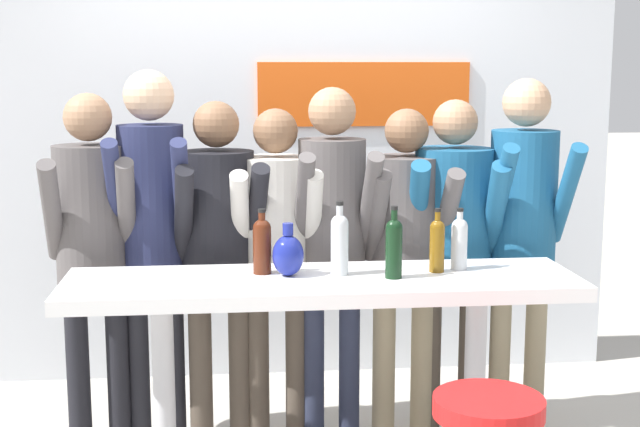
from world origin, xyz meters
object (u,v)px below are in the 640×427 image
wine_bottle_4 (394,245)px  person_far_right (453,232)px  wine_bottle_0 (437,243)px  decorative_vase (288,255)px  person_center (276,239)px  person_right (405,237)px  person_left (152,212)px  person_rightmost (523,215)px  person_center_right (332,223)px  person_center_left (218,235)px  wine_bottle_1 (262,243)px  tasting_table (322,315)px  person_far_left (92,232)px  wine_bottle_3 (340,241)px  wine_bottle_2 (459,241)px

wine_bottle_4 → person_far_right: bearing=56.9°
wine_bottle_0 → decorative_vase: (-0.62, -0.01, -0.03)m
person_center → person_right: bearing=2.3°
decorative_vase → wine_bottle_0: bearing=1.0°
person_left → person_rightmost: 1.75m
person_center_right → wine_bottle_0: (0.39, -0.49, -0.00)m
person_center_left → wine_bottle_1: size_ratio=6.02×
person_right → wine_bottle_0: bearing=-87.4°
person_far_right → decorative_vase: bearing=-138.6°
tasting_table → wine_bottle_1: size_ratio=7.74×
person_far_left → person_center_left: bearing=-5.0°
person_center_right → person_right: bearing=3.6°
person_center → decorative_vase: (0.02, -0.53, 0.04)m
wine_bottle_0 → wine_bottle_1: size_ratio=0.99×
person_left → person_far_right: (1.42, -0.01, -0.12)m
wine_bottle_0 → wine_bottle_3: (-0.41, -0.01, 0.02)m
person_left → person_center: 0.59m
decorative_vase → wine_bottle_3: bearing=-0.0°
person_center → wine_bottle_2: (0.75, -0.48, 0.07)m
wine_bottle_1 → wine_bottle_4: 0.55m
tasting_table → person_left: bearing=141.5°
person_rightmost → wine_bottle_0: size_ratio=6.45×
decorative_vase → person_right: bearing=41.7°
person_rightmost → wine_bottle_0: bearing=-134.9°
person_center → decorative_vase: size_ratio=7.28×
wine_bottle_2 → decorative_vase: 0.73m
person_center_right → person_right: 0.36m
person_left → person_center_left: (0.30, -0.02, -0.11)m
decorative_vase → person_center_right: bearing=64.4°
person_rightmost → wine_bottle_4: size_ratio=5.86×
tasting_table → wine_bottle_1: (-0.24, 0.09, 0.29)m
person_far_left → wine_bottle_0: bearing=-24.4°
person_far_right → person_center_left: bearing=-170.9°
person_right → person_far_right: person_far_right is taller
decorative_vase → person_left: bearing=137.6°
person_far_left → wine_bottle_2: size_ratio=6.37×
person_center → wine_bottle_4: bearing=-51.5°
person_left → person_center: bearing=-1.9°
person_rightmost → person_far_right: bearing=175.6°
person_left → person_center_right: 0.84m
person_center_left → decorative_vase: person_center_left is taller
person_center_left → person_center: 0.27m
person_far_left → wine_bottle_4: person_far_left is taller
person_center → wine_bottle_0: bearing=-36.4°
tasting_table → person_center: 0.62m
person_center → person_far_left: bearing=-177.2°
wine_bottle_2 → wine_bottle_3: wine_bottle_3 is taller
person_right → wine_bottle_3: (-0.38, -0.53, 0.09)m
tasting_table → wine_bottle_1: 0.39m
wine_bottle_2 → person_center_left: bearing=154.9°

